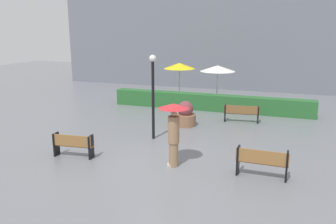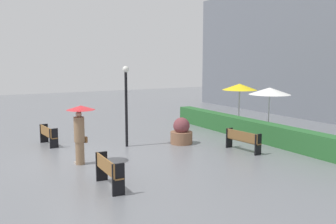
{
  "view_description": "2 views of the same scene",
  "coord_description": "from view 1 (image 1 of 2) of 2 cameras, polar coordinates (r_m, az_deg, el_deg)",
  "views": [
    {
      "loc": [
        3.9,
        -10.66,
        4.61
      ],
      "look_at": [
        -0.86,
        3.16,
        1.04
      ],
      "focal_mm": 37.14,
      "sensor_mm": 36.0,
      "label": 1
    },
    {
      "loc": [
        13.41,
        -3.75,
        3.78
      ],
      "look_at": [
        -0.21,
        3.98,
        1.57
      ],
      "focal_mm": 39.21,
      "sensor_mm": 36.0,
      "label": 2
    }
  ],
  "objects": [
    {
      "name": "bench_back_row",
      "position": [
        17.62,
        11.96,
        -0.04
      ],
      "size": [
        1.75,
        0.52,
        0.86
      ],
      "color": "brown",
      "rests_on": "ground"
    },
    {
      "name": "lamp_post",
      "position": [
        14.34,
        -2.48,
        4.02
      ],
      "size": [
        0.28,
        0.28,
        3.54
      ],
      "color": "black",
      "rests_on": "ground"
    },
    {
      "name": "building_facade",
      "position": [
        26.94,
        10.95,
        13.15
      ],
      "size": [
        28.0,
        1.2,
        8.91
      ],
      "primitive_type": "cube",
      "color": "slate",
      "rests_on": "ground"
    },
    {
      "name": "hedge_strip",
      "position": [
        19.92,
        6.81,
        1.59
      ],
      "size": [
        11.39,
        0.7,
        0.91
      ],
      "primitive_type": "cube",
      "color": "#28602D",
      "rests_on": "ground"
    },
    {
      "name": "patio_umbrella_white",
      "position": [
        20.89,
        8.15,
        7.09
      ],
      "size": [
        2.07,
        2.07,
        2.43
      ],
      "color": "silver",
      "rests_on": "ground"
    },
    {
      "name": "planter_pot",
      "position": [
        16.68,
        2.88,
        -0.5
      ],
      "size": [
        1.01,
        1.01,
        1.21
      ],
      "color": "brown",
      "rests_on": "ground"
    },
    {
      "name": "patio_umbrella_yellow",
      "position": [
        21.56,
        1.89,
        7.57
      ],
      "size": [
        1.93,
        1.93,
        2.49
      ],
      "color": "silver",
      "rests_on": "ground"
    },
    {
      "name": "bench_near_right",
      "position": [
        11.33,
        15.15,
        -7.79
      ],
      "size": [
        1.62,
        0.41,
        0.93
      ],
      "color": "olive",
      "rests_on": "ground"
    },
    {
      "name": "pedestrian_with_umbrella",
      "position": [
        11.58,
        0.94,
        -2.24
      ],
      "size": [
        1.03,
        1.03,
        2.16
      ],
      "color": "#8C6B4C",
      "rests_on": "ground"
    },
    {
      "name": "ground_plane",
      "position": [
        12.25,
        -1.03,
        -8.39
      ],
      "size": [
        60.0,
        60.0,
        0.0
      ],
      "primitive_type": "plane",
      "color": "slate"
    },
    {
      "name": "bench_near_left",
      "position": [
        13.1,
        -15.35,
        -5.09
      ],
      "size": [
        1.53,
        0.51,
        0.86
      ],
      "color": "olive",
      "rests_on": "ground"
    }
  ]
}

